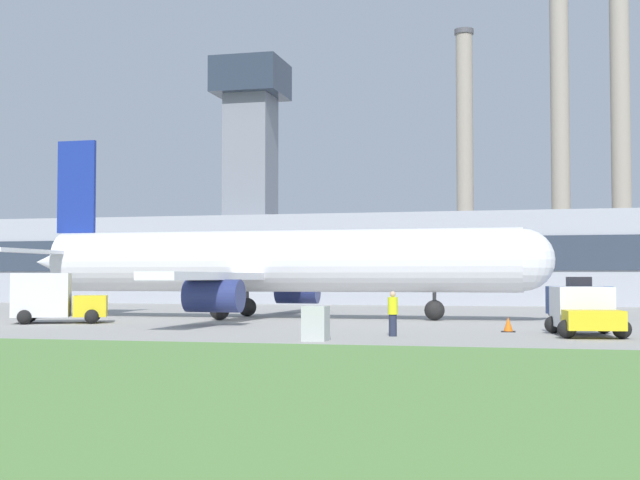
{
  "coord_description": "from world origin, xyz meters",
  "views": [
    {
      "loc": [
        10.68,
        -46.17,
        2.22
      ],
      "look_at": [
        -0.81,
        0.26,
        4.25
      ],
      "focal_mm": 50.0,
      "sensor_mm": 36.0,
      "label": 1
    }
  ],
  "objects_px": {
    "pushback_tug": "(579,301)",
    "ground_crew_person": "(393,313)",
    "baggage_truck": "(584,311)",
    "airplane": "(272,262)",
    "fuel_truck": "(53,299)"
  },
  "relations": [
    {
      "from": "baggage_truck",
      "to": "fuel_truck",
      "type": "distance_m",
      "value": 25.07
    },
    {
      "from": "airplane",
      "to": "fuel_truck",
      "type": "height_order",
      "value": "airplane"
    },
    {
      "from": "ground_crew_person",
      "to": "airplane",
      "type": "bearing_deg",
      "value": 124.08
    },
    {
      "from": "pushback_tug",
      "to": "ground_crew_person",
      "type": "height_order",
      "value": "pushback_tug"
    },
    {
      "from": "airplane",
      "to": "baggage_truck",
      "type": "distance_m",
      "value": 19.16
    },
    {
      "from": "ground_crew_person",
      "to": "fuel_truck",
      "type": "bearing_deg",
      "value": 162.1
    },
    {
      "from": "airplane",
      "to": "ground_crew_person",
      "type": "bearing_deg",
      "value": -55.92
    },
    {
      "from": "pushback_tug",
      "to": "fuel_truck",
      "type": "relative_size",
      "value": 0.69
    },
    {
      "from": "fuel_truck",
      "to": "ground_crew_person",
      "type": "bearing_deg",
      "value": -17.9
    },
    {
      "from": "airplane",
      "to": "pushback_tug",
      "type": "distance_m",
      "value": 16.43
    },
    {
      "from": "pushback_tug",
      "to": "baggage_truck",
      "type": "bearing_deg",
      "value": -91.49
    },
    {
      "from": "pushback_tug",
      "to": "baggage_truck",
      "type": "xyz_separation_m",
      "value": [
        -0.34,
        -12.89,
        -0.09
      ]
    },
    {
      "from": "pushback_tug",
      "to": "baggage_truck",
      "type": "relative_size",
      "value": 0.74
    },
    {
      "from": "pushback_tug",
      "to": "fuel_truck",
      "type": "bearing_deg",
      "value": -159.43
    },
    {
      "from": "airplane",
      "to": "baggage_truck",
      "type": "relative_size",
      "value": 6.37
    }
  ]
}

